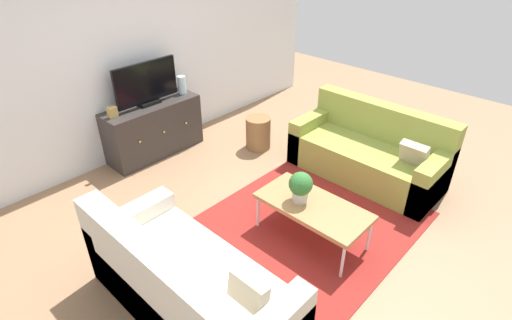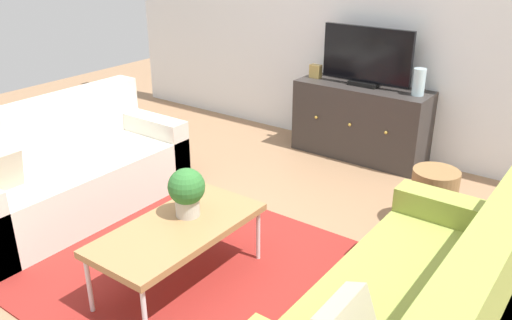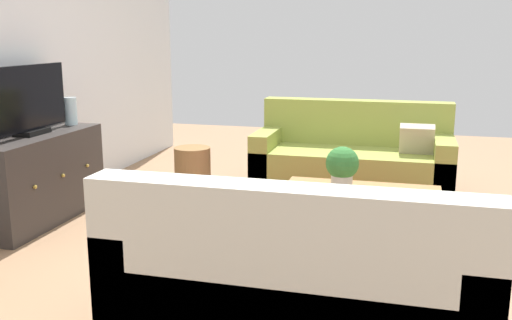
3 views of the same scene
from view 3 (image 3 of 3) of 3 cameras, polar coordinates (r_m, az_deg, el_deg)
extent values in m
plane|color=#997251|center=(4.27, 6.15, -8.12)|extent=(10.00, 10.00, 0.00)
cube|color=white|center=(5.05, -23.81, 9.76)|extent=(6.40, 0.12, 2.70)
cube|color=maroon|center=(4.25, 8.17, -8.19)|extent=(2.50, 1.90, 0.01)
cube|color=beige|center=(2.95, 4.05, -13.32)|extent=(0.81, 1.80, 0.43)
cube|color=beige|center=(2.59, 2.81, -11.89)|extent=(0.20, 1.80, 0.86)
cube|color=beige|center=(3.15, -10.80, -10.22)|extent=(0.81, 0.18, 0.59)
cube|color=beige|center=(2.89, 20.48, -12.98)|extent=(0.81, 0.18, 0.59)
cube|color=#B2A58C|center=(2.82, 15.90, -7.56)|extent=(0.15, 0.30, 0.31)
cube|color=olive|center=(5.48, 9.43, -1.21)|extent=(0.81, 1.80, 0.43)
cube|color=olive|center=(5.74, 9.81, 1.57)|extent=(0.20, 1.80, 0.86)
cube|color=olive|center=(5.60, 1.17, 0.04)|extent=(0.81, 0.18, 0.59)
cube|color=olive|center=(5.45, 17.96, -0.91)|extent=(0.81, 0.18, 0.59)
cube|color=#B2A58C|center=(5.34, 15.61, 1.83)|extent=(0.20, 0.30, 0.32)
cube|color=#A37547|center=(4.10, 10.34, -3.26)|extent=(0.54, 1.09, 0.04)
cylinder|color=silver|center=(3.94, 17.34, -7.51)|extent=(0.03, 0.03, 0.38)
cylinder|color=silver|center=(4.37, 17.12, -5.50)|extent=(0.03, 0.03, 0.38)
cylinder|color=silver|center=(4.01, 2.70, -6.57)|extent=(0.03, 0.03, 0.38)
cylinder|color=silver|center=(4.44, 3.97, -4.69)|extent=(0.03, 0.03, 0.38)
cylinder|color=#B7B2A8|center=(4.05, 8.47, -2.24)|extent=(0.15, 0.15, 0.11)
sphere|color=#2D6B2D|center=(4.02, 8.54, -0.30)|extent=(0.23, 0.23, 0.23)
cube|color=#332D2B|center=(4.96, -20.75, -1.67)|extent=(1.28, 0.44, 0.71)
sphere|color=#B79338|center=(4.54, -21.01, -2.50)|extent=(0.03, 0.03, 0.03)
sphere|color=#B79338|center=(4.82, -18.54, -1.46)|extent=(0.03, 0.03, 0.03)
sphere|color=#B79338|center=(5.12, -16.35, -0.54)|extent=(0.03, 0.03, 0.03)
cube|color=black|center=(4.90, -21.28, 2.60)|extent=(0.28, 0.16, 0.04)
cube|color=black|center=(4.86, -21.53, 5.77)|extent=(0.87, 0.04, 0.51)
cylinder|color=silver|center=(5.30, -17.89, 4.63)|extent=(0.11, 0.11, 0.24)
cylinder|color=olive|center=(5.46, -6.28, -1.08)|extent=(0.34, 0.34, 0.45)
camera|label=1|loc=(2.31, 68.71, 38.49)|focal=28.05mm
camera|label=2|loc=(6.22, 31.83, 15.73)|focal=37.44mm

